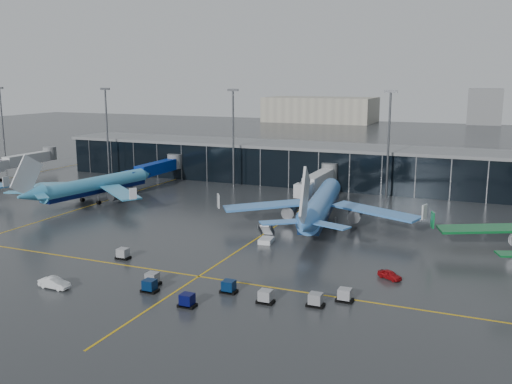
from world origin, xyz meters
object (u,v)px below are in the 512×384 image
at_px(service_van_red, 390,275).
at_px(service_van_white, 54,283).
at_px(airliner_arkefly, 96,175).
at_px(mobile_airstair, 266,238).
at_px(baggage_carts, 217,287).
at_px(airliner_klm_near, 321,191).

xyz_separation_m(service_van_red, service_van_white, (-41.46, -21.56, 0.13)).
bearing_deg(airliner_arkefly, service_van_white, -47.82).
bearing_deg(mobile_airstair, service_van_white, -126.76).
height_order(mobile_airstair, service_van_white, mobile_airstair).
distance_m(service_van_red, service_van_white, 46.73).
height_order(airliner_arkefly, baggage_carts, airliner_arkefly).
xyz_separation_m(airliner_klm_near, service_van_red, (17.70, -25.00, -6.30)).
distance_m(baggage_carts, service_van_white, 22.30).
relative_size(airliner_klm_near, service_van_red, 12.25).
xyz_separation_m(airliner_arkefly, service_van_white, (30.54, -47.68, -5.40)).
distance_m(airliner_klm_near, service_van_white, 52.63).
bearing_deg(service_van_white, airliner_klm_near, -26.01).
bearing_deg(airliner_klm_near, mobile_airstair, -118.86).
height_order(airliner_arkefly, service_van_white, airliner_arkefly).
bearing_deg(service_van_white, service_van_red, -61.50).
height_order(service_van_red, service_van_white, service_van_white).
relative_size(airliner_arkefly, airliner_klm_near, 0.89).
relative_size(mobile_airstair, service_van_red, 0.94).
distance_m(airliner_klm_near, service_van_red, 31.27).
xyz_separation_m(mobile_airstair, service_van_white, (-18.38, -31.65, -0.02)).
bearing_deg(airliner_klm_near, service_van_white, -126.05).
distance_m(airliner_arkefly, airliner_klm_near, 54.32).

